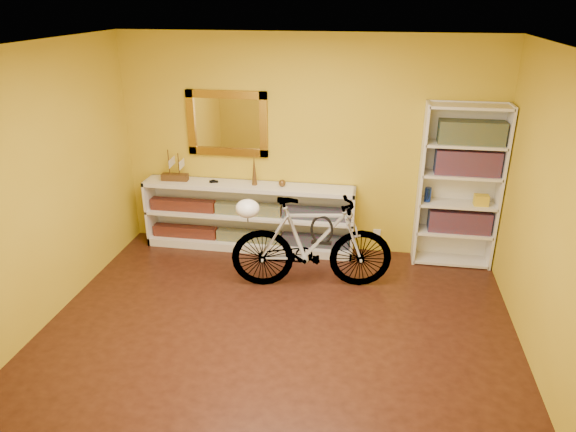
% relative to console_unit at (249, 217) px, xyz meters
% --- Properties ---
extents(floor, '(4.50, 4.00, 0.01)m').
position_rel_console_unit_xyz_m(floor, '(0.68, -1.81, -0.43)').
color(floor, black).
rests_on(floor, ground).
extents(ceiling, '(4.50, 4.00, 0.01)m').
position_rel_console_unit_xyz_m(ceiling, '(0.68, -1.81, 2.18)').
color(ceiling, silver).
rests_on(ceiling, ground).
extents(back_wall, '(4.50, 0.01, 2.60)m').
position_rel_console_unit_xyz_m(back_wall, '(0.68, 0.19, 0.88)').
color(back_wall, gold).
rests_on(back_wall, ground).
extents(left_wall, '(0.01, 4.00, 2.60)m').
position_rel_console_unit_xyz_m(left_wall, '(-1.57, -1.81, 0.88)').
color(left_wall, gold).
rests_on(left_wall, ground).
extents(right_wall, '(0.01, 4.00, 2.60)m').
position_rel_console_unit_xyz_m(right_wall, '(2.94, -1.81, 0.88)').
color(right_wall, gold).
rests_on(right_wall, ground).
extents(gilt_mirror, '(0.98, 0.06, 0.78)m').
position_rel_console_unit_xyz_m(gilt_mirror, '(-0.27, 0.15, 1.12)').
color(gilt_mirror, olive).
rests_on(gilt_mirror, back_wall).
extents(wall_socket, '(0.09, 0.02, 0.09)m').
position_rel_console_unit_xyz_m(wall_socket, '(1.58, 0.17, -0.17)').
color(wall_socket, silver).
rests_on(wall_socket, back_wall).
extents(console_unit, '(2.60, 0.35, 0.85)m').
position_rel_console_unit_xyz_m(console_unit, '(0.00, 0.00, 0.00)').
color(console_unit, silver).
rests_on(console_unit, floor).
extents(cd_row_lower, '(2.50, 0.13, 0.14)m').
position_rel_console_unit_xyz_m(cd_row_lower, '(-0.00, -0.02, -0.26)').
color(cd_row_lower, black).
rests_on(cd_row_lower, console_unit).
extents(cd_row_upper, '(2.50, 0.13, 0.14)m').
position_rel_console_unit_xyz_m(cd_row_upper, '(-0.00, -0.02, 0.11)').
color(cd_row_upper, navy).
rests_on(cd_row_upper, console_unit).
extents(model_ship, '(0.33, 0.14, 0.39)m').
position_rel_console_unit_xyz_m(model_ship, '(-0.92, 0.00, 0.62)').
color(model_ship, '#3D2611').
rests_on(model_ship, console_unit).
extents(toy_car, '(0.00, 0.00, 0.00)m').
position_rel_console_unit_xyz_m(toy_car, '(-0.43, 0.00, 0.43)').
color(toy_car, black).
rests_on(toy_car, console_unit).
extents(bronze_ornament, '(0.06, 0.06, 0.38)m').
position_rel_console_unit_xyz_m(bronze_ornament, '(0.08, 0.00, 0.61)').
color(bronze_ornament, brown).
rests_on(bronze_ornament, console_unit).
extents(decorative_orb, '(0.08, 0.08, 0.08)m').
position_rel_console_unit_xyz_m(decorative_orb, '(0.42, 0.00, 0.47)').
color(decorative_orb, brown).
rests_on(decorative_orb, console_unit).
extents(bookcase, '(0.90, 0.30, 1.90)m').
position_rel_console_unit_xyz_m(bookcase, '(2.46, 0.03, 0.52)').
color(bookcase, silver).
rests_on(bookcase, floor).
extents(book_row_a, '(0.70, 0.22, 0.26)m').
position_rel_console_unit_xyz_m(book_row_a, '(2.51, 0.03, 0.12)').
color(book_row_a, maroon).
rests_on(book_row_a, bookcase).
extents(book_row_b, '(0.70, 0.22, 0.28)m').
position_rel_console_unit_xyz_m(book_row_b, '(2.51, 0.03, 0.83)').
color(book_row_b, maroon).
rests_on(book_row_b, bookcase).
extents(book_row_c, '(0.70, 0.22, 0.25)m').
position_rel_console_unit_xyz_m(book_row_c, '(2.51, 0.03, 1.16)').
color(book_row_c, '#184354').
rests_on(book_row_c, bookcase).
extents(travel_mug, '(0.07, 0.07, 0.17)m').
position_rel_console_unit_xyz_m(travel_mug, '(2.12, 0.01, 0.42)').
color(travel_mug, navy).
rests_on(travel_mug, bookcase).
extents(red_tin, '(0.14, 0.14, 0.18)m').
position_rel_console_unit_xyz_m(red_tin, '(2.26, 0.06, 1.13)').
color(red_tin, maroon).
rests_on(red_tin, bookcase).
extents(yellow_bag, '(0.16, 0.11, 0.12)m').
position_rel_console_unit_xyz_m(yellow_bag, '(2.71, -0.01, 0.40)').
color(yellow_bag, gold).
rests_on(yellow_bag, bookcase).
extents(bicycle, '(0.73, 1.82, 1.04)m').
position_rel_console_unit_xyz_m(bicycle, '(0.88, -0.80, 0.09)').
color(bicycle, silver).
rests_on(bicycle, floor).
extents(helmet, '(0.25, 0.24, 0.19)m').
position_rel_console_unit_xyz_m(helmet, '(0.22, -0.91, 0.49)').
color(helmet, white).
rests_on(helmet, bicycle).
extents(u_lock, '(0.24, 0.03, 0.24)m').
position_rel_console_unit_xyz_m(u_lock, '(0.99, -0.79, 0.25)').
color(u_lock, black).
rests_on(u_lock, bicycle).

